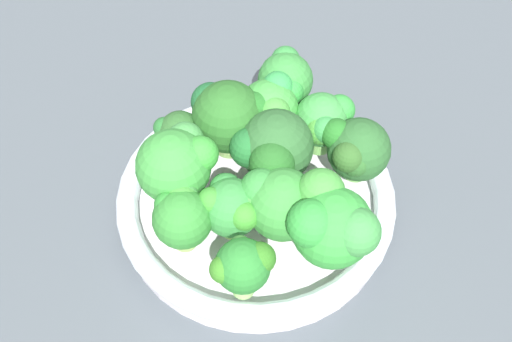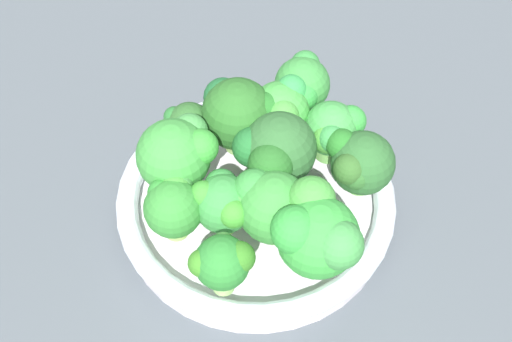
# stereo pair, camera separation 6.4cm
# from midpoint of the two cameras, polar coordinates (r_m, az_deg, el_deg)

# --- Properties ---
(ground_plane) EXTENTS (1.30, 1.30, 0.03)m
(ground_plane) POSITION_cam_midpoint_polar(r_m,az_deg,el_deg) (0.71, -0.01, -3.45)
(ground_plane) COLOR #485055
(bowl) EXTENTS (0.26, 0.26, 0.04)m
(bowl) POSITION_cam_midpoint_polar(r_m,az_deg,el_deg) (0.68, -2.70, -2.64)
(bowl) COLOR silver
(bowl) RESTS_ON ground_plane
(broccoli_floret_0) EXTENTS (0.05, 0.06, 0.06)m
(broccoli_floret_0) POSITION_cam_midpoint_polar(r_m,az_deg,el_deg) (0.67, 2.78, 3.61)
(broccoli_floret_0) COLOR #75B959
(broccoli_floret_0) RESTS_ON bowl
(broccoli_floret_1) EXTENTS (0.07, 0.07, 0.08)m
(broccoli_floret_1) POSITION_cam_midpoint_polar(r_m,az_deg,el_deg) (0.63, -9.09, 0.37)
(broccoli_floret_1) COLOR #9DD56D
(broccoli_floret_1) RESTS_ON bowl
(broccoli_floret_2) EXTENTS (0.08, 0.07, 0.08)m
(broccoli_floret_2) POSITION_cam_midpoint_polar(r_m,az_deg,el_deg) (0.67, -4.89, 4.19)
(broccoli_floret_2) COLOR #95C066
(broccoli_floret_2) RESTS_ON bowl
(broccoli_floret_3) EXTENTS (0.05, 0.05, 0.06)m
(broccoli_floret_3) POSITION_cam_midpoint_polar(r_m,az_deg,el_deg) (0.61, -8.83, -3.54)
(broccoli_floret_3) COLOR #9BCE62
(broccoli_floret_3) RESTS_ON bowl
(broccoli_floret_4) EXTENTS (0.06, 0.06, 0.06)m
(broccoli_floret_4) POSITION_cam_midpoint_polar(r_m,az_deg,el_deg) (0.65, 5.01, 1.44)
(broccoli_floret_4) COLOR #7DBE5F
(broccoli_floret_4) RESTS_ON bowl
(broccoli_floret_5) EXTENTS (0.06, 0.07, 0.07)m
(broccoli_floret_5) POSITION_cam_midpoint_polar(r_m,az_deg,el_deg) (0.67, -1.76, 4.71)
(broccoli_floret_5) COLOR #9CCC70
(broccoli_floret_5) RESTS_ON bowl
(broccoli_floret_6) EXTENTS (0.05, 0.06, 0.07)m
(broccoli_floret_6) POSITION_cam_midpoint_polar(r_m,az_deg,el_deg) (0.70, -0.32, 6.93)
(broccoli_floret_6) COLOR #77C05C
(broccoli_floret_6) RESTS_ON bowl
(broccoli_floret_7) EXTENTS (0.05, 0.05, 0.06)m
(broccoli_floret_7) POSITION_cam_midpoint_polar(r_m,az_deg,el_deg) (0.58, -4.20, -7.58)
(broccoli_floret_7) COLOR #95CE6A
(broccoli_floret_7) RESTS_ON bowl
(broccoli_floret_8) EXTENTS (0.06, 0.05, 0.06)m
(broccoli_floret_8) POSITION_cam_midpoint_polar(r_m,az_deg,el_deg) (0.62, -5.01, -2.95)
(broccoli_floret_8) COLOR #90C957
(broccoli_floret_8) RESTS_ON bowl
(broccoli_floret_9) EXTENTS (0.08, 0.07, 0.08)m
(broccoli_floret_9) POSITION_cam_midpoint_polar(r_m,az_deg,el_deg) (0.59, 2.80, -4.35)
(broccoli_floret_9) COLOR #7BBA60
(broccoli_floret_9) RESTS_ON bowl
(broccoli_floret_10) EXTENTS (0.07, 0.08, 0.08)m
(broccoli_floret_10) POSITION_cam_midpoint_polar(r_m,az_deg,el_deg) (0.64, -1.53, 1.57)
(broccoli_floret_10) COLOR #90CB63
(broccoli_floret_10) RESTS_ON bowl
(broccoli_floret_11) EXTENTS (0.04, 0.04, 0.05)m
(broccoli_floret_11) POSITION_cam_midpoint_polar(r_m,az_deg,el_deg) (0.68, -8.73, 2.61)
(broccoli_floret_11) COLOR #7BB44D
(broccoli_floret_11) RESTS_ON bowl
(broccoli_floret_12) EXTENTS (0.07, 0.06, 0.07)m
(broccoli_floret_12) POSITION_cam_midpoint_polar(r_m,az_deg,el_deg) (0.61, -1.36, -2.67)
(broccoli_floret_12) COLOR #79BC57
(broccoli_floret_12) RESTS_ON bowl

